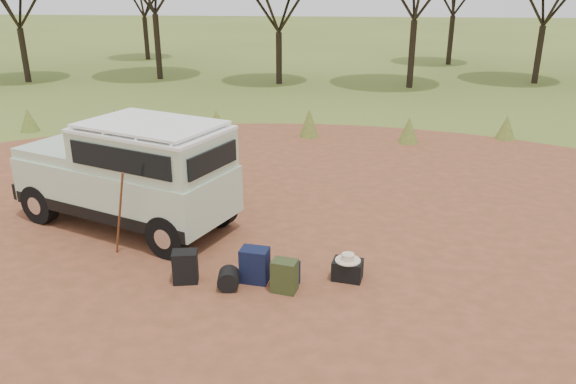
# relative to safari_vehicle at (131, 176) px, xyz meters

# --- Properties ---
(ground) EXTENTS (140.00, 140.00, 0.00)m
(ground) POSITION_rel_safari_vehicle_xyz_m (3.01, -1.74, -1.04)
(ground) COLOR #556A25
(ground) RESTS_ON ground
(dirt_clearing) EXTENTS (23.00, 23.00, 0.01)m
(dirt_clearing) POSITION_rel_safari_vehicle_xyz_m (3.01, -1.74, -1.04)
(dirt_clearing) COLOR #9B4C32
(dirt_clearing) RESTS_ON ground
(grass_fringe) EXTENTS (36.60, 1.60, 0.90)m
(grass_fringe) POSITION_rel_safari_vehicle_xyz_m (3.13, 6.93, -0.64)
(grass_fringe) COLOR #556A25
(grass_fringe) RESTS_ON ground
(safari_vehicle) EXTENTS (4.73, 3.29, 2.16)m
(safari_vehicle) POSITION_rel_safari_vehicle_xyz_m (0.00, 0.00, 0.00)
(safari_vehicle) COLOR beige
(safari_vehicle) RESTS_ON ground
(walking_staff) EXTENTS (0.41, 0.26, 1.60)m
(walking_staff) POSITION_rel_safari_vehicle_xyz_m (0.26, -1.30, -0.24)
(walking_staff) COLOR brown
(walking_staff) RESTS_ON ground
(backpack_black) EXTENTS (0.44, 0.36, 0.54)m
(backpack_black) POSITION_rel_safari_vehicle_xyz_m (1.60, -2.09, -0.77)
(backpack_black) COLOR black
(backpack_black) RESTS_ON ground
(backpack_navy) EXTENTS (0.48, 0.37, 0.58)m
(backpack_navy) POSITION_rel_safari_vehicle_xyz_m (2.71, -1.96, -0.75)
(backpack_navy) COLOR black
(backpack_navy) RESTS_ON ground
(backpack_olive) EXTENTS (0.43, 0.35, 0.53)m
(backpack_olive) POSITION_rel_safari_vehicle_xyz_m (3.21, -2.23, -0.78)
(backpack_olive) COLOR #384620
(backpack_olive) RESTS_ON ground
(duffel_navy) EXTENTS (0.44, 0.39, 0.41)m
(duffel_navy) POSITION_rel_safari_vehicle_xyz_m (3.23, -2.02, -0.84)
(duffel_navy) COLOR black
(duffel_navy) RESTS_ON ground
(hard_case) EXTENTS (0.53, 0.42, 0.34)m
(hard_case) POSITION_rel_safari_vehicle_xyz_m (4.19, -1.75, -0.87)
(hard_case) COLOR black
(hard_case) RESTS_ON ground
(stuff_sack) EXTENTS (0.37, 0.37, 0.34)m
(stuff_sack) POSITION_rel_safari_vehicle_xyz_m (2.33, -2.23, -0.87)
(stuff_sack) COLOR black
(stuff_sack) RESTS_ON ground
(safari_hat) EXTENTS (0.41, 0.41, 0.12)m
(safari_hat) POSITION_rel_safari_vehicle_xyz_m (4.19, -1.75, -0.66)
(safari_hat) COLOR beige
(safari_hat) RESTS_ON hard_case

